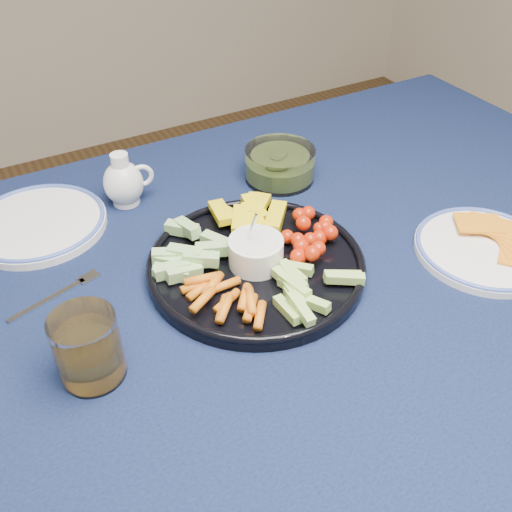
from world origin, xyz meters
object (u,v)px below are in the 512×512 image
dining_table (248,350)px  side_plate_extra (38,223)px  cheese_plate (485,247)px  pickle_bowl (280,166)px  juice_tumbler (89,351)px  crudite_platter (254,261)px  creamer_pitcher (124,182)px

dining_table → side_plate_extra: size_ratio=7.31×
dining_table → cheese_plate: size_ratio=7.64×
pickle_bowl → side_plate_extra: pickle_bowl is taller
dining_table → pickle_bowl: bearing=51.6°
juice_tumbler → side_plate_extra: size_ratio=0.42×
dining_table → juice_tumbler: 0.26m
crudite_platter → pickle_bowl: crudite_platter is taller
crudite_platter → pickle_bowl: bearing=51.0°
dining_table → cheese_plate: 0.41m
crudite_platter → cheese_plate: bearing=-22.2°
crudite_platter → cheese_plate: 0.37m
dining_table → pickle_bowl: pickle_bowl is taller
pickle_bowl → side_plate_extra: 0.44m
cheese_plate → juice_tumbler: juice_tumbler is taller
creamer_pitcher → crudite_platter: bearing=-68.7°
cheese_plate → side_plate_extra: bearing=145.6°
juice_tumbler → side_plate_extra: bearing=88.5°
crudite_platter → cheese_plate: (0.34, -0.14, -0.01)m
creamer_pitcher → side_plate_extra: 0.16m
pickle_bowl → crudite_platter: bearing=-129.0°
dining_table → creamer_pitcher: 0.37m
pickle_bowl → juice_tumbler: size_ratio=1.37×
creamer_pitcher → pickle_bowl: size_ratio=0.74×
creamer_pitcher → dining_table: bearing=-80.4°
dining_table → side_plate_extra: side_plate_extra is taller
creamer_pitcher → juice_tumbler: (-0.17, -0.35, -0.00)m
juice_tumbler → cheese_plate: bearing=-5.9°
pickle_bowl → cheese_plate: size_ratio=0.60×
cheese_plate → dining_table: bearing=169.6°
dining_table → juice_tumbler: bearing=-178.0°
cheese_plate → side_plate_extra: size_ratio=0.96×
dining_table → juice_tumbler: size_ratio=17.27×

